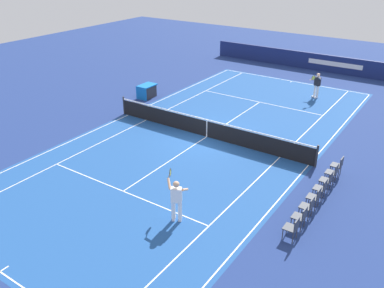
% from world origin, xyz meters
% --- Properties ---
extents(ground_plane, '(60.00, 60.00, 0.00)m').
position_xyz_m(ground_plane, '(0.00, 0.00, 0.00)').
color(ground_plane, navy).
extents(court_slab, '(24.20, 11.40, 0.00)m').
position_xyz_m(court_slab, '(0.00, 0.00, 0.00)').
color(court_slab, '#1E4C93').
rests_on(court_slab, ground_plane).
extents(court_line_markings, '(23.85, 11.05, 0.01)m').
position_xyz_m(court_line_markings, '(0.00, 0.00, 0.00)').
color(court_line_markings, white).
rests_on(court_line_markings, ground_plane).
extents(tennis_net, '(0.10, 11.70, 1.08)m').
position_xyz_m(tennis_net, '(0.00, 0.00, 0.49)').
color(tennis_net, '#2D2D33').
rests_on(tennis_net, ground_plane).
extents(stadium_barrier, '(0.26, 17.00, 1.34)m').
position_xyz_m(stadium_barrier, '(-15.90, 0.01, 0.67)').
color(stadium_barrier, navy).
rests_on(stadium_barrier, ground_plane).
extents(tennis_player_near, '(0.88, 0.98, 1.70)m').
position_xyz_m(tennis_player_near, '(6.74, 2.94, 0.93)').
color(tennis_player_near, white).
rests_on(tennis_player_near, ground_plane).
extents(tennis_player_far, '(1.19, 0.75, 1.70)m').
position_xyz_m(tennis_player_far, '(-9.27, 2.65, 0.93)').
color(tennis_player_far, white).
rests_on(tennis_player_far, ground_plane).
extents(tennis_ball, '(0.07, 0.07, 0.07)m').
position_xyz_m(tennis_ball, '(-0.10, 1.99, 0.03)').
color(tennis_ball, '#CCE01E').
rests_on(tennis_ball, ground_plane).
extents(spectator_chair_0, '(0.44, 0.44, 0.88)m').
position_xyz_m(spectator_chair_0, '(0.21, 6.82, 0.52)').
color(spectator_chair_0, '#38383D').
rests_on(spectator_chair_0, ground_plane).
extents(spectator_chair_1, '(0.44, 0.44, 0.88)m').
position_xyz_m(spectator_chair_1, '(0.96, 6.82, 0.52)').
color(spectator_chair_1, '#38383D').
rests_on(spectator_chair_1, ground_plane).
extents(spectator_chair_2, '(0.44, 0.44, 0.88)m').
position_xyz_m(spectator_chair_2, '(1.71, 6.82, 0.52)').
color(spectator_chair_2, '#38383D').
rests_on(spectator_chair_2, ground_plane).
extents(spectator_chair_3, '(0.44, 0.44, 0.88)m').
position_xyz_m(spectator_chair_3, '(2.46, 6.82, 0.52)').
color(spectator_chair_3, '#38383D').
rests_on(spectator_chair_3, ground_plane).
extents(spectator_chair_4, '(0.44, 0.44, 0.88)m').
position_xyz_m(spectator_chair_4, '(3.21, 6.82, 0.52)').
color(spectator_chair_4, '#38383D').
rests_on(spectator_chair_4, ground_plane).
extents(spectator_chair_5, '(0.44, 0.44, 0.88)m').
position_xyz_m(spectator_chair_5, '(3.96, 6.82, 0.52)').
color(spectator_chair_5, '#38383D').
rests_on(spectator_chair_5, ground_plane).
extents(spectator_chair_6, '(0.44, 0.44, 0.88)m').
position_xyz_m(spectator_chair_6, '(4.71, 6.82, 0.52)').
color(spectator_chair_6, '#38383D').
rests_on(spectator_chair_6, ground_plane).
extents(spectator_chair_7, '(0.44, 0.44, 0.88)m').
position_xyz_m(spectator_chair_7, '(5.46, 6.82, 0.52)').
color(spectator_chair_7, '#38383D').
rests_on(spectator_chair_7, ground_plane).
extents(equipment_cart_tarped, '(1.25, 0.84, 0.85)m').
position_xyz_m(equipment_cart_tarped, '(-3.06, -6.60, 0.44)').
color(equipment_cart_tarped, '#2D2D33').
rests_on(equipment_cart_tarped, ground_plane).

